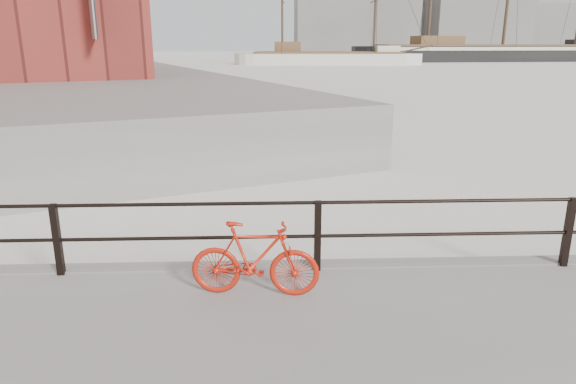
# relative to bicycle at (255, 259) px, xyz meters

# --- Properties ---
(ground) EXTENTS (400.00, 400.00, 0.00)m
(ground) POSITION_rel_bicycle_xyz_m (4.34, 0.84, -0.83)
(ground) COLOR white
(ground) RESTS_ON ground
(far_quay) EXTENTS (78.44, 148.07, 1.80)m
(far_quay) POSITION_rel_bicycle_xyz_m (-35.66, 72.84, 0.07)
(far_quay) COLOR gray
(far_quay) RESTS_ON ground
(guardrail) EXTENTS (28.00, 0.10, 1.00)m
(guardrail) POSITION_rel_bicycle_xyz_m (4.34, 0.69, 0.02)
(guardrail) COLOR black
(guardrail) RESTS_ON promenade
(bicycle) EXTENTS (1.61, 0.42, 0.96)m
(bicycle) POSITION_rel_bicycle_xyz_m (0.00, 0.00, 0.00)
(bicycle) COLOR red
(bicycle) RESTS_ON promenade
(barque_black) EXTENTS (65.69, 26.40, 36.00)m
(barque_black) POSITION_rel_bicycle_xyz_m (44.10, 91.38, -0.83)
(barque_black) COLOR black
(barque_black) RESTS_ON ground
(schooner_mid) EXTENTS (32.63, 15.78, 22.55)m
(schooner_mid) POSITION_rel_bicycle_xyz_m (9.94, 77.84, -0.83)
(schooner_mid) COLOR beige
(schooner_mid) RESTS_ON ground
(schooner_left) EXTENTS (25.38, 13.43, 18.54)m
(schooner_left) POSITION_rel_bicycle_xyz_m (-29.20, 68.94, -0.83)
(schooner_left) COLOR white
(schooner_left) RESTS_ON ground
(workboat_near) EXTENTS (10.85, 11.13, 7.00)m
(workboat_near) POSITION_rel_bicycle_xyz_m (-19.17, 33.21, -0.83)
(workboat_near) COLOR black
(workboat_near) RESTS_ON ground
(industrial_west) EXTENTS (32.00, 18.00, 18.00)m
(industrial_west) POSITION_rel_bicycle_xyz_m (24.34, 140.84, 8.17)
(industrial_west) COLOR gray
(industrial_west) RESTS_ON ground
(industrial_mid) EXTENTS (26.00, 20.00, 24.00)m
(industrial_mid) POSITION_rel_bicycle_xyz_m (59.34, 145.84, 11.17)
(industrial_mid) COLOR gray
(industrial_mid) RESTS_ON ground
(industrial_east) EXTENTS (20.00, 16.00, 14.00)m
(industrial_east) POSITION_rel_bicycle_xyz_m (82.34, 150.84, 6.17)
(industrial_east) COLOR gray
(industrial_east) RESTS_ON ground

